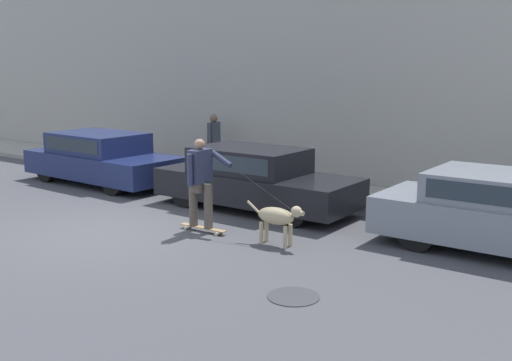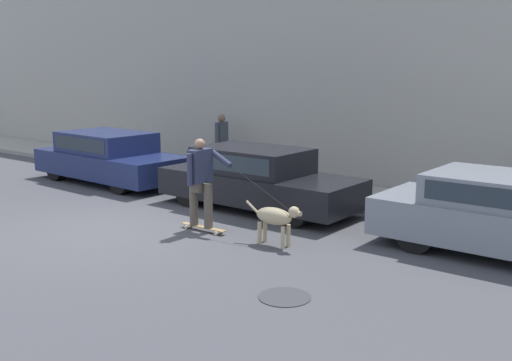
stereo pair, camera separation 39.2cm
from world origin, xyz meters
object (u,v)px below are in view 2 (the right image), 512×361
dog (276,218)px  pedestrian_with_bag (221,140)px  skateboarder (201,179)px  parked_car_0 (110,158)px  parked_car_1 (257,180)px

dog → pedestrian_with_bag: bearing=138.3°
skateboarder → pedestrian_with_bag: skateboarder is taller
parked_car_0 → parked_car_1: bearing=1.7°
dog → skateboarder: 1.68m
parked_car_0 → skateboarder: 5.49m
parked_car_1 → parked_car_0: bearing=179.8°
parked_car_1 → skateboarder: 2.02m
parked_car_1 → skateboarder: size_ratio=1.80×
parked_car_0 → skateboarder: (5.11, -1.98, 0.33)m
pedestrian_with_bag → skateboarder: bearing=116.9°
parked_car_0 → dog: parked_car_0 is taller
parked_car_1 → dog: (1.86, -1.87, -0.15)m
dog → pedestrian_with_bag: (-5.06, 4.37, 0.51)m
pedestrian_with_bag → dog: bearing=128.4°
parked_car_1 → skateboarder: (0.25, -1.98, 0.33)m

